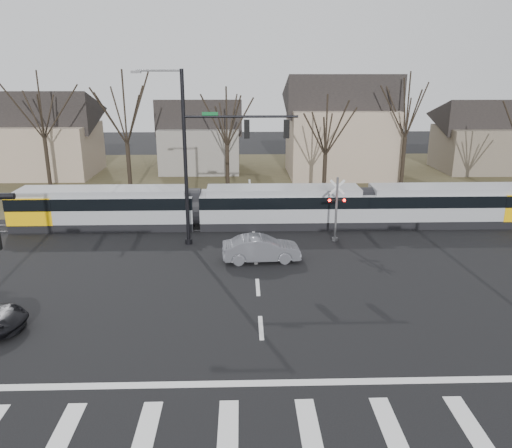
{
  "coord_description": "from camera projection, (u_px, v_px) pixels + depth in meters",
  "views": [
    {
      "loc": [
        -0.73,
        -16.28,
        10.12
      ],
      "look_at": [
        0.0,
        9.0,
        2.3
      ],
      "focal_mm": 35.0,
      "sensor_mm": 36.0,
      "label": 1
    }
  ],
  "objects": [
    {
      "name": "ground",
      "position": [
        263.0,
        354.0,
        18.56
      ],
      "size": [
        140.0,
        140.0,
        0.0
      ],
      "primitive_type": "plane",
      "color": "black"
    },
    {
      "name": "grass_verge",
      "position": [
        249.0,
        177.0,
        49.12
      ],
      "size": [
        140.0,
        28.0,
        0.01
      ],
      "primitive_type": "cube",
      "color": "#38331E",
      "rests_on": "ground"
    },
    {
      "name": "crosswalk",
      "position": [
        269.0,
        428.0,
        14.74
      ],
      "size": [
        27.0,
        2.6,
        0.01
      ],
      "color": "silver",
      "rests_on": "ground"
    },
    {
      "name": "stop_line",
      "position": [
        265.0,
        383.0,
        16.84
      ],
      "size": [
        28.0,
        0.35,
        0.01
      ],
      "primitive_type": "cube",
      "color": "silver",
      "rests_on": "ground"
    },
    {
      "name": "lane_dashes",
      "position": [
        253.0,
        226.0,
        33.84
      ],
      "size": [
        0.18,
        30.0,
        0.01
      ],
      "color": "silver",
      "rests_on": "ground"
    },
    {
      "name": "rail_pair",
      "position": [
        253.0,
        226.0,
        33.64
      ],
      "size": [
        90.0,
        1.52,
        0.06
      ],
      "color": "#59595E",
      "rests_on": "ground"
    },
    {
      "name": "tram",
      "position": [
        281.0,
        205.0,
        33.46
      ],
      "size": [
        35.36,
        2.63,
        2.68
      ],
      "color": "gray",
      "rests_on": "ground"
    },
    {
      "name": "sedan",
      "position": [
        261.0,
        249.0,
        27.47
      ],
      "size": [
        2.05,
        4.47,
        1.41
      ],
      "primitive_type": "imported",
      "rotation": [
        0.0,
        0.0,
        1.64
      ],
      "color": "#57585F",
      "rests_on": "ground"
    },
    {
      "name": "signal_pole_far",
      "position": [
        213.0,
        150.0,
        28.74
      ],
      "size": [
        9.28,
        0.44,
        10.2
      ],
      "color": "black",
      "rests_on": "ground"
    },
    {
      "name": "rail_crossing_signal",
      "position": [
        336.0,
        211.0,
        30.36
      ],
      "size": [
        1.08,
        0.36,
        4.0
      ],
      "color": "#59595B",
      "rests_on": "ground"
    },
    {
      "name": "tree_row",
      "position": [
        274.0,
        134.0,
        41.97
      ],
      "size": [
        59.2,
        7.2,
        10.0
      ],
      "color": "black",
      "rests_on": "ground"
    },
    {
      "name": "house_a",
      "position": [
        46.0,
        130.0,
        49.15
      ],
      "size": [
        9.72,
        8.64,
        8.6
      ],
      "color": "gray",
      "rests_on": "ground"
    },
    {
      "name": "house_b",
      "position": [
        200.0,
        132.0,
        51.63
      ],
      "size": [
        8.64,
        7.56,
        7.65
      ],
      "color": "slate",
      "rests_on": "ground"
    },
    {
      "name": "house_c",
      "position": [
        341.0,
        122.0,
        48.77
      ],
      "size": [
        10.8,
        8.64,
        10.1
      ],
      "color": "gray",
      "rests_on": "ground"
    },
    {
      "name": "house_d",
      "position": [
        481.0,
        132.0,
        51.47
      ],
      "size": [
        8.64,
        7.56,
        7.65
      ],
      "color": "brown",
      "rests_on": "ground"
    }
  ]
}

